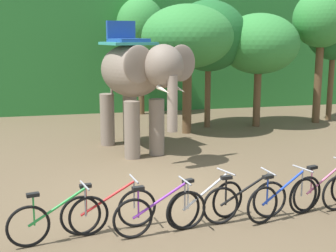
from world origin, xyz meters
name	(u,v)px	position (x,y,z in m)	size (l,w,h in m)	color
ground_plane	(155,195)	(0.00, 0.00, 0.00)	(80.00, 80.00, 0.00)	brown
foliage_hedge	(96,44)	(0.00, 13.79, 2.90)	(36.00, 6.00, 5.80)	#28702D
tree_left	(141,26)	(1.56, 10.19, 3.72)	(2.03, 2.03, 4.90)	brown
tree_right	(187,37)	(2.40, 6.01, 3.29)	(3.11, 3.11, 4.39)	brown
tree_far_right	(209,36)	(3.42, 6.83, 3.32)	(2.75, 2.75, 4.59)	brown
tree_center_left	(259,44)	(5.27, 6.58, 3.03)	(2.91, 2.91, 4.14)	brown
tree_center	(322,20)	(7.83, 6.71, 3.90)	(2.16, 2.16, 5.04)	brown
tree_far_left	(334,29)	(8.66, 7.13, 3.60)	(2.23, 2.23, 4.85)	brown
elephant	(135,77)	(0.23, 3.79, 2.20)	(2.60, 4.24, 3.78)	gray
bike_green	(59,219)	(-2.01, -1.81, 0.39)	(1.68, 0.56, 0.92)	black
bike_red	(109,210)	(-1.15, -1.59, 0.39)	(1.70, 0.52, 0.92)	black
bike_purple	(160,213)	(-0.31, -1.91, 0.39)	(1.70, 0.52, 0.92)	black
bike_white	(206,203)	(0.59, -1.66, 0.39)	(1.64, 0.69, 0.92)	black
bike_black	(245,201)	(1.33, -1.73, 0.39)	(1.71, 0.52, 0.92)	black
bike_blue	(283,199)	(2.06, -1.79, 0.39)	(1.66, 0.62, 0.92)	black
bike_pink	(326,189)	(3.15, -1.45, 0.39)	(1.67, 0.60, 0.92)	black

